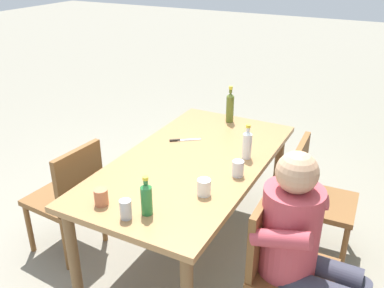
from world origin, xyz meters
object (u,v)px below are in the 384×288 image
at_px(chair_far_right, 281,262).
at_px(cup_white, 204,187).
at_px(dining_table, 192,171).
at_px(table_knife, 183,140).
at_px(bottle_clear, 247,144).
at_px(cup_steel, 126,209).
at_px(backpack_by_near_side, 216,145).
at_px(chair_far_left, 313,194).
at_px(cup_glass, 238,168).
at_px(chair_near_right, 70,194).
at_px(bottle_green, 146,198).
at_px(backpack_by_far_side, 230,150).
at_px(bottle_olive, 230,107).
at_px(person_in_white_shirt, 303,243).
at_px(cup_terracotta, 101,197).

height_order(chair_far_right, cup_white, chair_far_right).
bearing_deg(dining_table, table_knife, -140.02).
xyz_separation_m(bottle_clear, table_knife, (-0.05, -0.53, -0.10)).
relative_size(dining_table, bottle_clear, 7.20).
distance_m(cup_steel, backpack_by_near_side, 2.22).
bearing_deg(cup_white, chair_far_left, 146.58).
xyz_separation_m(cup_glass, backpack_by_near_side, (-1.39, -0.77, -0.59)).
bearing_deg(chair_near_right, bottle_green, 72.18).
distance_m(bottle_clear, table_knife, 0.54).
bearing_deg(backpack_by_far_side, chair_far_left, 47.82).
height_order(bottle_olive, cup_steel, bottle_olive).
bearing_deg(backpack_by_near_side, bottle_clear, 32.76).
bearing_deg(chair_far_left, backpack_by_far_side, -132.18).
relative_size(chair_far_right, backpack_by_far_side, 2.14).
distance_m(bottle_green, cup_glass, 0.69).
bearing_deg(chair_near_right, dining_table, 117.88).
distance_m(dining_table, bottle_clear, 0.43).
distance_m(chair_near_right, bottle_olive, 1.44).
height_order(chair_far_right, chair_near_right, same).
relative_size(person_in_white_shirt, cup_terracotta, 12.12).
distance_m(backpack_by_near_side, backpack_by_far_side, 0.15).
xyz_separation_m(chair_far_left, backpack_by_near_side, (-0.93, -1.18, -0.27)).
xyz_separation_m(dining_table, chair_far_left, (-0.40, 0.77, -0.19)).
xyz_separation_m(cup_terracotta, table_knife, (-0.97, -0.01, -0.04)).
xyz_separation_m(table_knife, backpack_by_far_side, (-1.09, -0.05, -0.57)).
xyz_separation_m(chair_far_left, cup_terracotta, (1.12, -0.98, 0.32)).
xyz_separation_m(bottle_clear, cup_glass, (0.26, 0.04, -0.06)).
distance_m(bottle_olive, cup_white, 1.17).
bearing_deg(backpack_by_far_side, chair_near_right, -16.44).
distance_m(cup_terracotta, cup_steel, 0.21).
xyz_separation_m(person_in_white_shirt, backpack_by_far_side, (-1.74, -1.14, -0.46)).
bearing_deg(backpack_by_far_side, cup_white, 17.25).
bearing_deg(cup_white, chair_near_right, -87.55).
distance_m(person_in_white_shirt, bottle_clear, 0.85).
relative_size(chair_far_left, cup_steel, 7.82).
bearing_deg(backpack_by_far_side, bottle_clear, 27.11).
bearing_deg(bottle_clear, cup_white, -5.35).
distance_m(cup_terracotta, backpack_by_far_side, 2.15).
relative_size(cup_steel, backpack_by_near_side, 0.24).
relative_size(bottle_green, cup_terracotta, 2.39).
bearing_deg(person_in_white_shirt, dining_table, -114.57).
bearing_deg(cup_white, cup_terracotta, -52.60).
relative_size(chair_far_right, cup_white, 8.65).
xyz_separation_m(chair_near_right, bottle_olive, (-1.17, 0.73, 0.41)).
bearing_deg(chair_near_right, cup_glass, 107.05).
relative_size(dining_table, backpack_by_far_side, 4.41).
distance_m(cup_glass, cup_white, 0.32).
relative_size(chair_far_left, cup_white, 8.65).
bearing_deg(cup_steel, backpack_by_far_side, -173.01).
relative_size(bottle_olive, backpack_by_near_side, 0.66).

